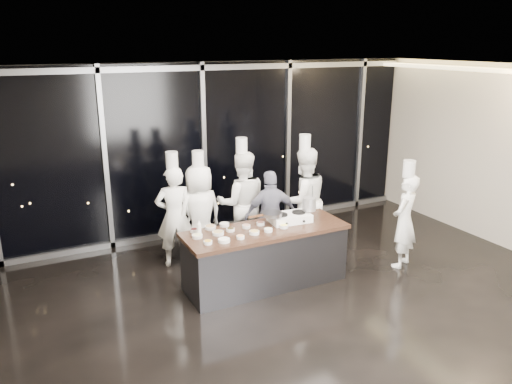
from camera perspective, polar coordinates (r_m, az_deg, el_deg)
ground at (r=7.05m, az=4.54°, el=-13.41°), size 9.00×9.00×0.00m
room_shell at (r=6.32m, az=6.38°, el=4.87°), size 9.02×7.02×3.21m
window_wall at (r=9.40m, az=-6.04°, el=4.78°), size 8.90×0.11×3.20m
demo_counter at (r=7.54m, az=1.08°, el=-7.38°), size 2.46×0.86×0.90m
stove at (r=7.65m, az=3.88°, el=-2.92°), size 0.64×0.43×0.14m
frying_pan at (r=7.48m, az=1.77°, el=-2.52°), size 0.55×0.33×0.05m
stock_pot at (r=7.73m, az=6.10°, el=-1.35°), size 0.22×0.22×0.21m
prep_bowls at (r=7.20m, az=-2.85°, el=-4.51°), size 1.43×0.72×0.05m
squeeze_bottle at (r=7.12m, az=-6.53°, el=-4.13°), size 0.06×0.06×0.23m
chef_far_left at (r=8.16m, az=-9.29°, el=-2.64°), size 0.68×0.52×1.90m
chef_left at (r=8.26m, az=-6.43°, el=-2.40°), size 0.90×0.68×1.88m
chef_center at (r=8.51m, az=-1.61°, el=-1.22°), size 1.04×0.91×2.03m
guest at (r=8.31m, az=1.72°, el=-2.70°), size 0.95×0.54×1.53m
chef_right at (r=8.62m, az=5.43°, el=-0.92°), size 0.91×0.72×2.07m
chef_side at (r=8.38m, az=16.61°, el=-3.04°), size 0.67×0.59×1.77m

